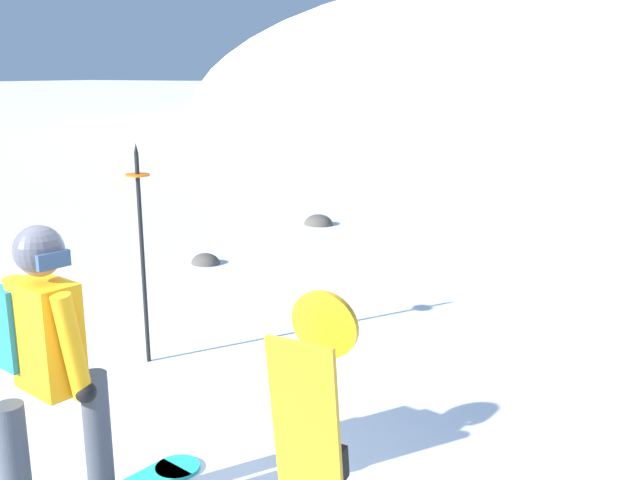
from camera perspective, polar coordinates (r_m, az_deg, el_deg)
name	(u,v)px	position (r m, az deg, el deg)	size (l,w,h in m)	color
ridge_peak_main	(566,123)	(36.65, 19.40, 8.97)	(37.81, 34.03, 14.26)	white
snowboarder_main	(48,374)	(3.98, -21.25, -10.09)	(0.65, 1.81, 1.71)	#23B7A3
piste_marker_near	(142,240)	(6.02, -14.32, -0.04)	(0.20, 0.20, 1.89)	black
rock_dark	(206,264)	(9.30, -9.28, -1.91)	(0.39, 0.33, 0.28)	#4C4742
rock_mid	(319,225)	(11.50, -0.11, 1.25)	(0.49, 0.41, 0.34)	#4C4742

